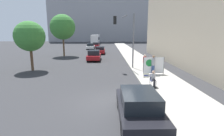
{
  "coord_description": "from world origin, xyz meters",
  "views": [
    {
      "loc": [
        -0.24,
        -9.54,
        3.97
      ],
      "look_at": [
        0.12,
        5.68,
        0.93
      ],
      "focal_mm": 28.0,
      "sensor_mm": 36.0,
      "label": 1
    }
  ],
  "objects": [
    {
      "name": "street_tree_midblock",
      "position": [
        -7.98,
        21.36,
        5.0
      ],
      "size": [
        4.29,
        4.29,
        7.16
      ],
      "color": "brown",
      "rests_on": "ground_plane"
    },
    {
      "name": "city_bus_on_road",
      "position": [
        -4.75,
        54.54,
        1.95
      ],
      "size": [
        2.52,
        10.13,
        3.4
      ],
      "color": "silver",
      "rests_on": "ground_plane"
    },
    {
      "name": "jogger_on_sidewalk",
      "position": [
        3.97,
        6.33,
        1.09
      ],
      "size": [
        0.34,
        0.34,
        1.8
      ],
      "rotation": [
        0.0,
        0.0,
        3.28
      ],
      "color": "#334775",
      "rests_on": "sidewalk_curb"
    },
    {
      "name": "ground_plane",
      "position": [
        0.0,
        0.0,
        0.0
      ],
      "size": [
        160.0,
        160.0,
        0.0
      ],
      "primitive_type": "plane",
      "color": "#303033"
    },
    {
      "name": "building_backdrop_far",
      "position": [
        -2.0,
        79.67,
        17.27
      ],
      "size": [
        52.0,
        12.0,
        34.55
      ],
      "color": "#99999E",
      "rests_on": "ground_plane"
    },
    {
      "name": "car_on_road_midblock",
      "position": [
        -1.78,
        24.88,
        0.7
      ],
      "size": [
        1.86,
        4.8,
        1.39
      ],
      "color": "maroon",
      "rests_on": "ground_plane"
    },
    {
      "name": "car_on_road_far_lane",
      "position": [
        -3.67,
        41.0,
        0.7
      ],
      "size": [
        1.83,
        4.58,
        1.39
      ],
      "color": "maroon",
      "rests_on": "ground_plane"
    },
    {
      "name": "car_on_road_nearest",
      "position": [
        -2.29,
        16.24,
        0.75
      ],
      "size": [
        1.89,
        4.3,
        1.51
      ],
      "color": "maroon",
      "rests_on": "ground_plane"
    },
    {
      "name": "street_tree_near_curb",
      "position": [
        -8.44,
        9.26,
        3.64
      ],
      "size": [
        3.15,
        3.15,
        5.23
      ],
      "color": "brown",
      "rests_on": "ground_plane"
    },
    {
      "name": "car_on_road_distant",
      "position": [
        -4.58,
        34.6,
        0.75
      ],
      "size": [
        1.82,
        4.39,
        1.52
      ],
      "color": "white",
      "rests_on": "ground_plane"
    },
    {
      "name": "sidewalk_curb",
      "position": [
        4.15,
        15.0,
        0.08
      ],
      "size": [
        3.65,
        90.0,
        0.17
      ],
      "primitive_type": "cube",
      "color": "#A8A399",
      "rests_on": "ground_plane"
    },
    {
      "name": "pedestrian_behind",
      "position": [
        3.57,
        8.26,
        1.0
      ],
      "size": [
        0.34,
        0.34,
        1.65
      ],
      "rotation": [
        0.0,
        0.0,
        2.98
      ],
      "color": "#424247",
      "rests_on": "sidewalk_curb"
    },
    {
      "name": "parked_car_curbside",
      "position": [
        1.17,
        -2.08,
        0.71
      ],
      "size": [
        1.83,
        4.4,
        1.42
      ],
      "color": "black",
      "rests_on": "ground_plane"
    },
    {
      "name": "protest_banner",
      "position": [
        4.04,
        6.44,
        1.02
      ],
      "size": [
        1.96,
        0.06,
        1.61
      ],
      "color": "slate",
      "rests_on": "sidewalk_curb"
    },
    {
      "name": "seated_protester",
      "position": [
        3.0,
        2.52,
        0.8
      ],
      "size": [
        0.93,
        0.77,
        1.18
      ],
      "rotation": [
        0.0,
        0.0,
        0.2
      ],
      "color": "#474C56",
      "rests_on": "sidewalk_curb"
    },
    {
      "name": "building_backdrop_right",
      "position": [
        12.96,
        11.16,
        7.7
      ],
      "size": [
        10.0,
        32.0,
        15.39
      ],
      "color": "tan",
      "rests_on": "ground_plane"
    },
    {
      "name": "traffic_light_pole",
      "position": [
        1.81,
        9.66,
        4.06
      ],
      "size": [
        2.29,
        2.05,
        5.87
      ],
      "color": "slate",
      "rests_on": "sidewalk_curb"
    }
  ]
}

